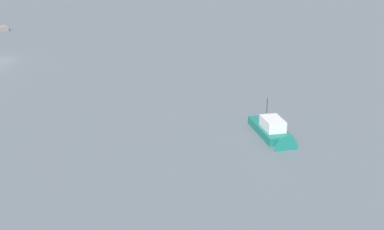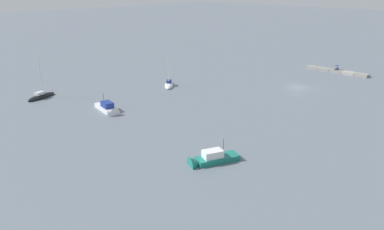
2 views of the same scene
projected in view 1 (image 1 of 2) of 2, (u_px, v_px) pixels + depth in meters
name	position (u px, v px, depth m)	size (l,w,h in m)	color
ground_plane	(0.00, 61.00, 69.64)	(500.00, 500.00, 0.00)	slate
motorboat_teal_mid	(274.00, 134.00, 45.26)	(4.38, 6.66, 3.60)	#197266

